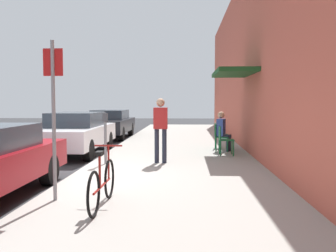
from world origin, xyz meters
TOP-DOWN VIEW (x-y plane):
  - ground_plane at (0.00, 0.00)m, footprint 60.00×60.00m
  - sidewalk_slab at (2.25, 2.00)m, footprint 4.50×32.00m
  - building_facade at (4.65, 2.01)m, footprint 1.40×32.00m
  - parked_car_1 at (-1.10, 4.03)m, footprint 1.80×4.40m
  - parked_car_2 at (-1.10, 9.49)m, footprint 1.80×4.40m
  - parking_meter at (0.45, 1.52)m, footprint 0.12×0.10m
  - street_sign at (0.40, -2.03)m, footprint 0.32×0.06m
  - bicycle_0 at (1.26, -2.39)m, footprint 0.46×1.71m
  - cafe_chair_0 at (3.68, 3.22)m, footprint 0.44×0.44m
  - cafe_chair_1 at (3.68, 4.20)m, footprint 0.56×0.56m
  - seated_patron_1 at (3.74, 4.18)m, footprint 0.51×0.47m
  - cafe_chair_2 at (3.68, 4.93)m, footprint 0.50×0.50m
  - pedestrian_standing at (1.87, 1.72)m, footprint 0.36×0.22m

SIDE VIEW (x-z plane):
  - ground_plane at x=0.00m, z-range 0.00..0.00m
  - sidewalk_slab at x=2.25m, z-range 0.00..0.12m
  - bicycle_0 at x=1.26m, z-range 0.03..0.93m
  - cafe_chair_0 at x=3.68m, z-range 0.19..1.06m
  - cafe_chair_1 at x=3.68m, z-range 0.19..1.06m
  - cafe_chair_2 at x=3.68m, z-range 0.19..1.06m
  - parked_car_2 at x=-1.10m, z-range 0.04..1.37m
  - parked_car_1 at x=-1.10m, z-range 0.03..1.41m
  - seated_patron_1 at x=3.74m, z-range 0.17..1.46m
  - parking_meter at x=0.45m, z-range 0.23..1.55m
  - pedestrian_standing at x=1.87m, z-range 0.27..1.97m
  - street_sign at x=0.40m, z-range 0.34..2.94m
  - building_facade at x=4.65m, z-range 0.00..6.23m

